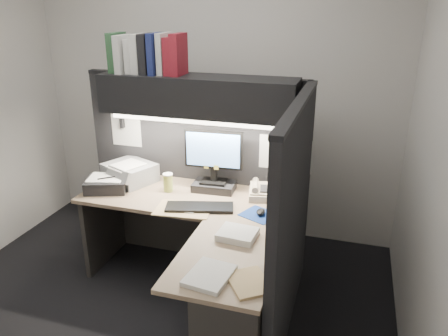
{
  "coord_description": "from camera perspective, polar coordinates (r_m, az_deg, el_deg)",
  "views": [
    {
      "loc": [
        1.3,
        -2.38,
        2.18
      ],
      "look_at": [
        0.41,
        0.51,
        1.02
      ],
      "focal_mm": 35.0,
      "sensor_mm": 36.0,
      "label": 1
    }
  ],
  "objects": [
    {
      "name": "mousepad",
      "position": [
        3.19,
        4.59,
        -6.09
      ],
      "size": [
        0.3,
        0.29,
        0.0
      ],
      "primitive_type": "cube",
      "rotation": [
        0.0,
        0.0,
        -0.42
      ],
      "color": "navy",
      "rests_on": "desk"
    },
    {
      "name": "paper_stack_a",
      "position": [
        2.89,
        1.78,
        -8.64
      ],
      "size": [
        0.26,
        0.22,
        0.05
      ],
      "primitive_type": "cube",
      "rotation": [
        0.0,
        0.0,
        -0.07
      ],
      "color": "white",
      "rests_on": "desk"
    },
    {
      "name": "mouse",
      "position": [
        3.18,
        4.82,
        -5.74
      ],
      "size": [
        0.07,
        0.1,
        0.04
      ],
      "primitive_type": "ellipsoid",
      "rotation": [
        0.0,
        0.0,
        0.05
      ],
      "color": "black",
      "rests_on": "mousepad"
    },
    {
      "name": "binder_row",
      "position": [
        3.53,
        -9.94,
        14.45
      ],
      "size": [
        0.6,
        0.26,
        0.31
      ],
      "color": "#274F2F",
      "rests_on": "overhead_shelf"
    },
    {
      "name": "wall_back",
      "position": [
        4.18,
        -1.49,
        9.49
      ],
      "size": [
        3.5,
        0.04,
        2.7
      ],
      "primitive_type": "cube",
      "color": "silver",
      "rests_on": "floor"
    },
    {
      "name": "partition_back",
      "position": [
        3.81,
        -3.68,
        -0.35
      ],
      "size": [
        1.9,
        0.06,
        1.6
      ],
      "primitive_type": "cube",
      "color": "black",
      "rests_on": "floor"
    },
    {
      "name": "notebook_stack",
      "position": [
        3.7,
        -15.04,
        -2.04
      ],
      "size": [
        0.4,
        0.36,
        0.1
      ],
      "primitive_type": "cube",
      "rotation": [
        0.0,
        0.0,
        0.34
      ],
      "color": "black",
      "rests_on": "desk"
    },
    {
      "name": "open_folder",
      "position": [
        3.27,
        -5.32,
        -5.38
      ],
      "size": [
        0.44,
        0.31,
        0.01
      ],
      "primitive_type": "cube",
      "rotation": [
        0.0,
        0.0,
        0.11
      ],
      "color": "tan",
      "rests_on": "desk"
    },
    {
      "name": "manila_stack",
      "position": [
        2.48,
        3.3,
        -14.69
      ],
      "size": [
        0.32,
        0.33,
        0.01
      ],
      "primitive_type": "cube",
      "rotation": [
        0.0,
        0.0,
        0.61
      ],
      "color": "tan",
      "rests_on": "desk"
    },
    {
      "name": "overhead_shelf",
      "position": [
        3.41,
        -3.51,
        9.43
      ],
      "size": [
        1.55,
        0.34,
        0.3
      ],
      "primitive_type": "cube",
      "color": "black",
      "rests_on": "partition_back"
    },
    {
      "name": "floor",
      "position": [
        3.48,
        -9.48,
        -18.17
      ],
      "size": [
        3.5,
        3.5,
        0.0
      ],
      "primitive_type": "plane",
      "color": "black",
      "rests_on": "ground"
    },
    {
      "name": "keyboard",
      "position": [
        3.27,
        -3.21,
        -5.14
      ],
      "size": [
        0.53,
        0.29,
        0.02
      ],
      "primitive_type": "cube",
      "rotation": [
        0.0,
        0.0,
        0.27
      ],
      "color": "black",
      "rests_on": "desk"
    },
    {
      "name": "paper_stack_b",
      "position": [
        2.51,
        -1.9,
        -13.85
      ],
      "size": [
        0.26,
        0.31,
        0.03
      ],
      "primitive_type": "cube",
      "rotation": [
        0.0,
        0.0,
        -0.13
      ],
      "color": "white",
      "rests_on": "desk"
    },
    {
      "name": "monitor",
      "position": [
        3.51,
        -1.35,
        0.11
      ],
      "size": [
        0.47,
        0.23,
        0.51
      ],
      "rotation": [
        0.0,
        0.0,
        0.06
      ],
      "color": "black",
      "rests_on": "desk"
    },
    {
      "name": "wall_right",
      "position": [
        2.56,
        26.14,
        -0.14
      ],
      "size": [
        0.04,
        3.0,
        2.7
      ],
      "primitive_type": "cube",
      "color": "silver",
      "rests_on": "floor"
    },
    {
      "name": "task_light_tube",
      "position": [
        3.32,
        -4.29,
        6.09
      ],
      "size": [
        1.32,
        0.04,
        0.04
      ],
      "primitive_type": "cylinder",
      "rotation": [
        0.0,
        1.57,
        0.0
      ],
      "color": "white",
      "rests_on": "overhead_shelf"
    },
    {
      "name": "pinned_papers",
      "position": [
        3.27,
        0.39,
        0.83
      ],
      "size": [
        1.76,
        1.31,
        0.51
      ],
      "color": "white",
      "rests_on": "partition_back"
    },
    {
      "name": "telephone",
      "position": [
        3.45,
        5.09,
        -3.18
      ],
      "size": [
        0.26,
        0.26,
        0.09
      ],
      "primitive_type": "cube",
      "rotation": [
        0.0,
        0.0,
        0.21
      ],
      "color": "#BEAD92",
      "rests_on": "desk"
    },
    {
      "name": "partition_right",
      "position": [
        2.93,
        8.82,
        -7.43
      ],
      "size": [
        0.06,
        1.5,
        1.6
      ],
      "primitive_type": "cube",
      "color": "black",
      "rests_on": "floor"
    },
    {
      "name": "printer",
      "position": [
        3.82,
        -12.17,
        -0.58
      ],
      "size": [
        0.49,
        0.46,
        0.16
      ],
      "primitive_type": "cube",
      "rotation": [
        0.0,
        0.0,
        -0.42
      ],
      "color": "gray",
      "rests_on": "desk"
    },
    {
      "name": "coffee_cup",
      "position": [
        3.57,
        -7.32,
        -1.95
      ],
      "size": [
        0.08,
        0.08,
        0.14
      ],
      "primitive_type": "cylinder",
      "rotation": [
        0.0,
        0.0,
        -0.0
      ],
      "color": "#CDC152",
      "rests_on": "desk"
    },
    {
      "name": "desk",
      "position": [
        3.07,
        -2.65,
        -13.48
      ],
      "size": [
        1.7,
        1.53,
        0.73
      ],
      "color": "#9B8062",
      "rests_on": "floor"
    }
  ]
}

